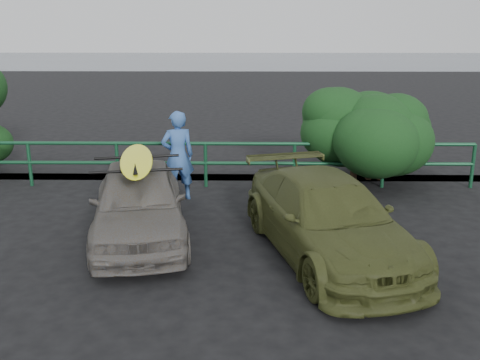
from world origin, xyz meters
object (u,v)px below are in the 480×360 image
object	(u,v)px
guardrail	(161,164)
surfboard	(136,160)
olive_vehicle	(327,218)
man	(178,156)
sedan	(139,202)

from	to	relation	value
guardrail	surfboard	xyz separation A→B (m)	(0.11, -3.12, 0.86)
olive_vehicle	man	size ratio (longest dim) A/B	2.29
guardrail	olive_vehicle	size ratio (longest dim) A/B	3.27
guardrail	sedan	size ratio (longest dim) A/B	3.70
olive_vehicle	sedan	bearing A→B (deg)	151.66
sedan	man	xyz separation A→B (m)	(0.39, 2.19, 0.29)
man	surfboard	bearing A→B (deg)	60.41
guardrail	sedan	bearing A→B (deg)	-87.96
sedan	olive_vehicle	distance (m)	3.17
guardrail	surfboard	size ratio (longest dim) A/B	5.49
sedan	olive_vehicle	size ratio (longest dim) A/B	0.88
guardrail	man	distance (m)	1.14
guardrail	man	world-z (taller)	man
guardrail	surfboard	bearing A→B (deg)	-87.96
man	sedan	bearing A→B (deg)	60.41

